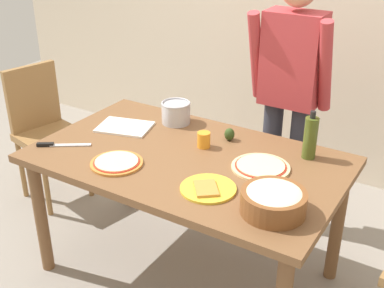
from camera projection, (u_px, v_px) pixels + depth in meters
The scene contains 15 objects.
ground at pixel (188, 271), 2.89m from camera, with size 8.00×8.00×0.00m, color gray.
wall_back at pixel (305, 2), 3.54m from camera, with size 5.60×0.10×2.60m, color beige.
dining_table at pixel (187, 172), 2.59m from camera, with size 1.60×0.96×0.76m.
person_cook at pixel (290, 90), 2.93m from camera, with size 0.49×0.25×1.62m.
chair_wooden_left at pixel (44, 126), 3.44m from camera, with size 0.48×0.48×0.95m.
pizza_raw_on_board at pixel (261, 167), 2.43m from camera, with size 0.29×0.29×0.02m.
pizza_cooked_on_tray at pixel (117, 163), 2.47m from camera, with size 0.27×0.27×0.02m.
plate_with_slice at pixel (208, 188), 2.25m from camera, with size 0.26×0.26×0.02m.
popcorn_bowl at pixel (274, 200), 2.07m from camera, with size 0.28×0.28×0.11m.
olive_oil_bottle at pixel (310, 137), 2.49m from camera, with size 0.07×0.07×0.26m.
steel_pot at pixel (176, 112), 2.91m from camera, with size 0.17×0.17×0.13m.
cup_orange at pixel (204, 140), 2.63m from camera, with size 0.07×0.07×0.09m, color orange.
cutting_board_white at pixel (125, 127), 2.87m from camera, with size 0.30×0.22×0.01m, color white.
chef_knife at pixel (57, 145), 2.66m from camera, with size 0.26×0.18×0.02m.
avocado at pixel (229, 134), 2.71m from camera, with size 0.06×0.06×0.07m, color #2D4219.
Camera 1 is at (1.21, -1.91, 1.94)m, focal length 46.11 mm.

